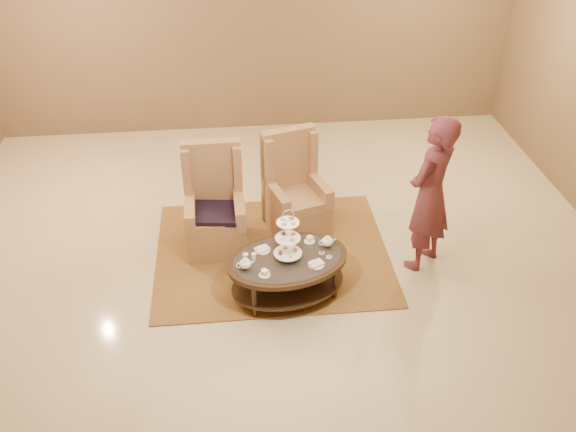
{
  "coord_description": "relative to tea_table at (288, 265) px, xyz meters",
  "views": [
    {
      "loc": [
        -0.5,
        -5.57,
        4.59
      ],
      "look_at": [
        0.12,
        0.2,
        0.73
      ],
      "focal_mm": 40.0,
      "sensor_mm": 36.0,
      "label": 1
    }
  ],
  "objects": [
    {
      "name": "tea_table",
      "position": [
        0.0,
        0.0,
        0.0
      ],
      "size": [
        1.48,
        1.18,
        1.09
      ],
      "rotation": [
        0.0,
        0.0,
        0.24
      ],
      "color": "black",
      "rests_on": "ground"
    },
    {
      "name": "armchair_left",
      "position": [
        -0.75,
        1.04,
        0.03
      ],
      "size": [
        0.7,
        0.72,
        1.27
      ],
      "rotation": [
        0.0,
        0.0,
        0.02
      ],
      "color": "#AB7C50",
      "rests_on": "ground"
    },
    {
      "name": "ceiling",
      "position": [
        -0.07,
        0.23,
        -0.4
      ],
      "size": [
        8.0,
        8.0,
        0.02
      ],
      "primitive_type": "cube",
      "color": "white",
      "rests_on": "ground"
    },
    {
      "name": "ground",
      "position": [
        -0.07,
        0.23,
        -0.4
      ],
      "size": [
        8.0,
        8.0,
        0.0
      ],
      "primitive_type": "plane",
      "color": "beige",
      "rests_on": "ground"
    },
    {
      "name": "armchair_right",
      "position": [
        0.22,
        1.32,
        0.02
      ],
      "size": [
        0.84,
        0.86,
        1.25
      ],
      "rotation": [
        0.0,
        0.0,
        0.29
      ],
      "color": "#AB7C50",
      "rests_on": "ground"
    },
    {
      "name": "rug",
      "position": [
        -0.11,
        0.75,
        -0.39
      ],
      "size": [
        2.73,
        2.28,
        0.01
      ],
      "rotation": [
        0.0,
        0.0,
        -0.0
      ],
      "color": "olive",
      "rests_on": "ground"
    },
    {
      "name": "person",
      "position": [
        1.6,
        0.39,
        0.53
      ],
      "size": [
        0.8,
        0.78,
        1.85
      ],
      "rotation": [
        0.0,
        0.0,
        3.89
      ],
      "color": "#5F2831",
      "rests_on": "ground"
    },
    {
      "name": "wall_back",
      "position": [
        -0.07,
        4.23,
        1.35
      ],
      "size": [
        8.0,
        0.04,
        3.5
      ],
      "primitive_type": "cube",
      "color": "brown",
      "rests_on": "ground"
    }
  ]
}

